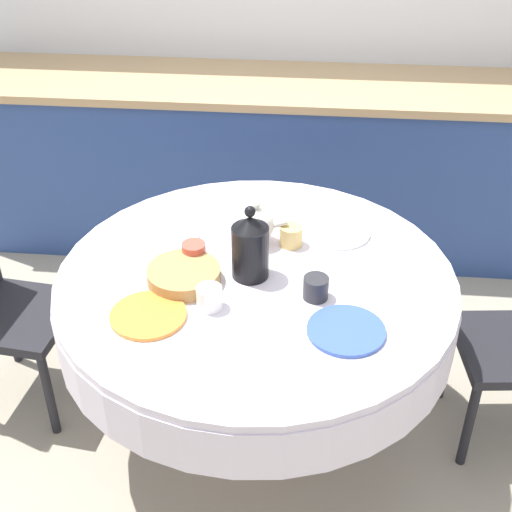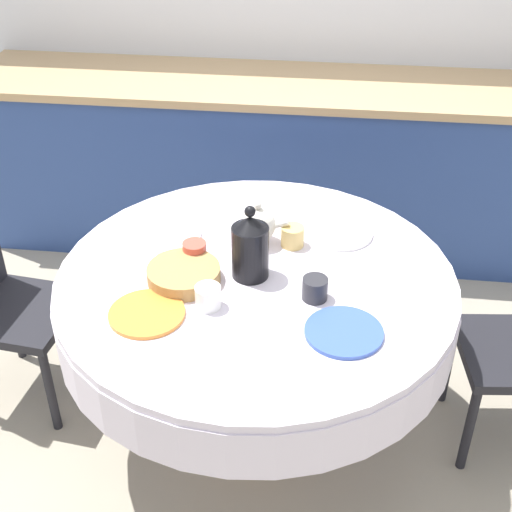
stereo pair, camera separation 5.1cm
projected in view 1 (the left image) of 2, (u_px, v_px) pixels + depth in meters
ground_plane at (256, 429)px, 2.87m from camera, size 12.00×12.00×0.00m
kitchen_counter at (281, 164)px, 3.81m from camera, size 3.24×0.64×0.92m
dining_table at (256, 303)px, 2.51m from camera, size 1.39×1.39×0.76m
plate_near_left at (148, 315)px, 2.25m from camera, size 0.24×0.24×0.01m
cup_near_left at (209, 298)px, 2.28m from camera, size 0.08×0.08×0.08m
plate_near_right at (346, 331)px, 2.19m from camera, size 0.24×0.24×0.01m
cup_near_right at (316, 288)px, 2.32m from camera, size 0.08×0.08×0.08m
plate_far_left at (166, 236)px, 2.64m from camera, size 0.24×0.24×0.01m
cup_far_left at (194, 253)px, 2.49m from camera, size 0.08×0.08×0.08m
plate_far_right at (338, 231)px, 2.67m from camera, size 0.24×0.24×0.01m
cup_far_right at (291, 236)px, 2.58m from camera, size 0.08×0.08×0.08m
coffee_carafe at (250, 246)px, 2.39m from camera, size 0.13×0.13×0.27m
teapot at (257, 225)px, 2.57m from camera, size 0.18×0.13×0.17m
bread_basket at (184, 275)px, 2.40m from camera, size 0.25×0.25×0.05m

